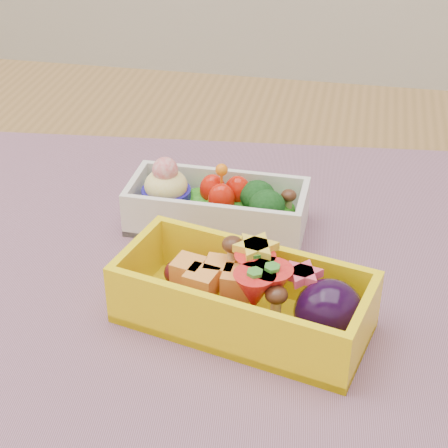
% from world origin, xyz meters
% --- Properties ---
extents(table, '(1.20, 0.80, 0.75)m').
position_xyz_m(table, '(0.00, 0.00, 0.65)').
color(table, brown).
rests_on(table, ground).
extents(placemat, '(0.62, 0.50, 0.00)m').
position_xyz_m(placemat, '(0.02, -0.01, 0.75)').
color(placemat, gray).
rests_on(placemat, table).
extents(bento_white, '(0.15, 0.07, 0.06)m').
position_xyz_m(bento_white, '(0.01, 0.04, 0.77)').
color(bento_white, silver).
rests_on(bento_white, placemat).
extents(bento_yellow, '(0.19, 0.11, 0.06)m').
position_xyz_m(bento_yellow, '(0.06, -0.08, 0.78)').
color(bento_yellow, yellow).
rests_on(bento_yellow, placemat).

